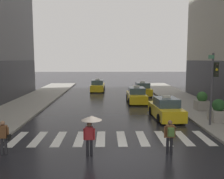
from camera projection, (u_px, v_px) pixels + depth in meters
name	position (u px, v px, depth m)	size (l,w,h in m)	color
ground_plane	(112.00, 159.00, 11.34)	(160.00, 160.00, 0.00)	black
crosswalk_markings	(111.00, 138.00, 14.32)	(11.30, 2.80, 0.01)	silver
traffic_light_pole	(214.00, 79.00, 16.31)	(0.44, 0.84, 4.80)	#47474C
taxi_lead	(166.00, 109.00, 19.09)	(2.08, 4.61, 1.80)	yellow
taxi_second	(136.00, 96.00, 26.15)	(1.96, 4.56, 1.80)	yellow
taxi_third	(142.00, 89.00, 31.54)	(2.01, 4.58, 1.80)	yellow
taxi_fourth	(98.00, 86.00, 35.41)	(2.02, 4.58, 1.80)	yellow
pedestrian_with_umbrella	(91.00, 125.00, 11.52)	(0.96, 0.96, 1.94)	black
pedestrian_with_backpack	(170.00, 134.00, 11.86)	(0.55, 0.43, 1.65)	black
pedestrian_with_handbag	(4.00, 136.00, 11.80)	(0.60, 0.24, 1.65)	#333338
planter_near_corner	(218.00, 111.00, 17.61)	(1.10, 1.10, 1.60)	#A8A399
planter_mid_block	(202.00, 102.00, 21.64)	(1.10, 1.10, 1.60)	#A8A399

